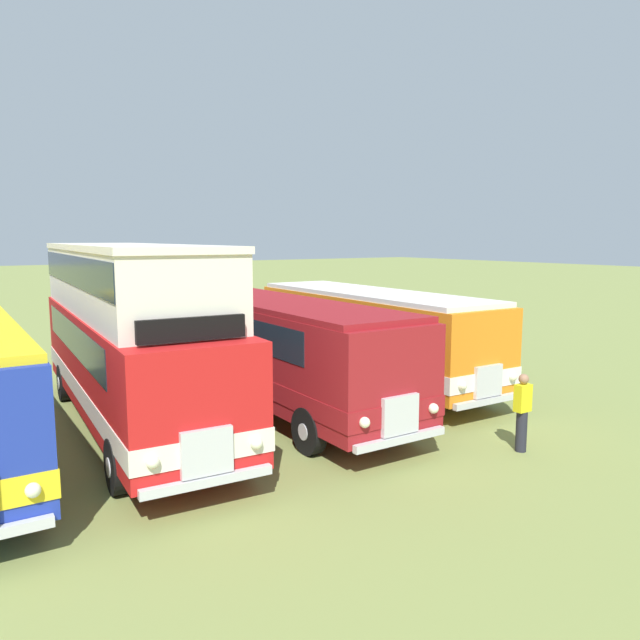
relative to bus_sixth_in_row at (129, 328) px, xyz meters
The scene contains 4 objects.
bus_sixth_in_row is the anchor object (origin of this frame).
bus_seventh_in_row 3.87m from the bus_sixth_in_row, ahead, with size 2.64×11.26×2.99m.
bus_eighth_in_row 7.66m from the bus_sixth_in_row, ahead, with size 2.73×10.02×2.99m.
marshal_person 9.35m from the bus_sixth_in_row, 43.86° to the right, with size 0.36×0.24×1.73m.
Camera 1 is at (1.77, -14.85, 4.63)m, focal length 33.83 mm.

